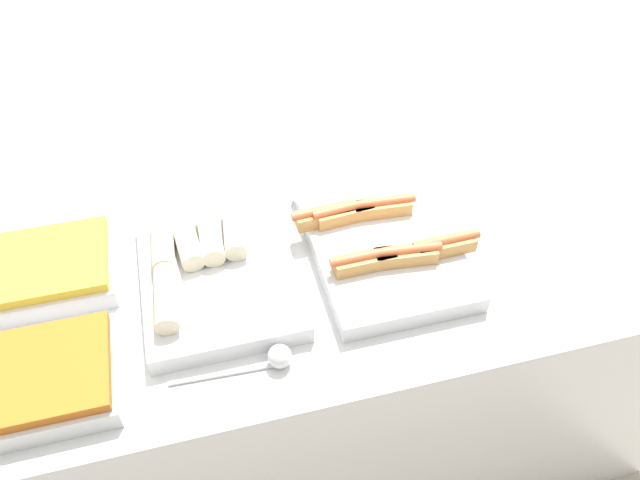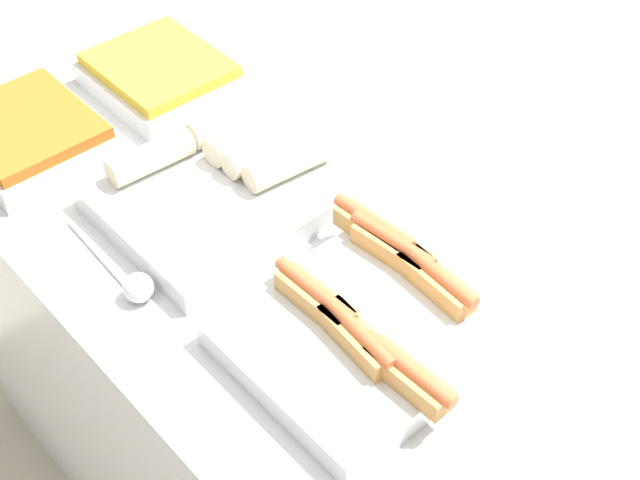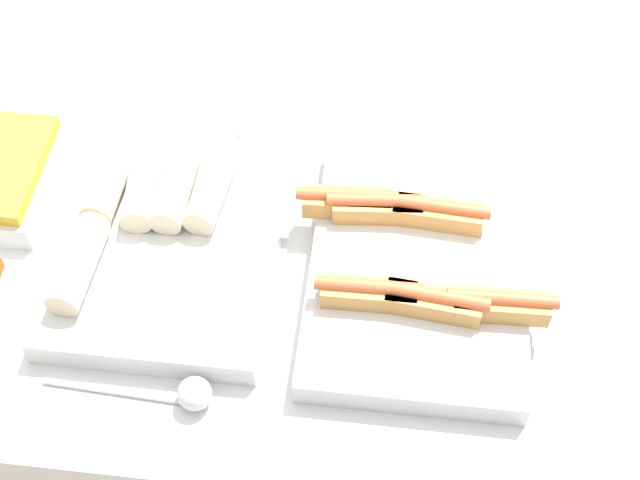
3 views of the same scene
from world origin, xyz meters
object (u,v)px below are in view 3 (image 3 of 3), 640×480
at_px(tray_hotdogs, 416,266).
at_px(tray_wraps, 165,236).
at_px(serving_spoon_far, 241,136).
at_px(serving_spoon_near, 183,393).

bearing_deg(tray_hotdogs, tray_wraps, 178.41).
distance_m(tray_hotdogs, serving_spoon_far, 0.42).
height_order(tray_hotdogs, serving_spoon_near, tray_hotdogs).
relative_size(tray_hotdogs, serving_spoon_near, 1.88).
bearing_deg(serving_spoon_far, serving_spoon_near, -89.77).
bearing_deg(tray_wraps, tray_hotdogs, -1.59).
distance_m(tray_wraps, serving_spoon_near, 0.28).
bearing_deg(tray_wraps, serving_spoon_far, 71.51).
xyz_separation_m(tray_hotdogs, tray_wraps, (-0.41, 0.01, 0.00)).
relative_size(tray_hotdogs, serving_spoon_far, 1.93).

